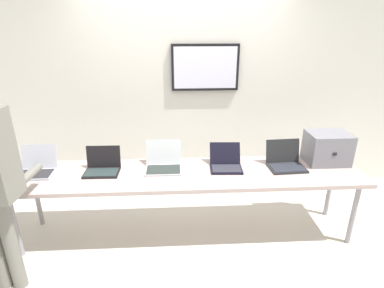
{
  "coord_description": "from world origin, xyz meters",
  "views": [
    {
      "loc": [
        -0.11,
        -2.74,
        2.13
      ],
      "look_at": [
        0.05,
        0.17,
        0.96
      ],
      "focal_mm": 28.88,
      "sensor_mm": 36.0,
      "label": 1
    }
  ],
  "objects_px": {
    "laptop_station_3": "(226,163)",
    "laptop_station_4": "(285,161)",
    "workbench": "(188,176)",
    "laptop_station_2": "(164,163)",
    "laptop_station_0": "(37,167)",
    "equipment_box": "(327,148)",
    "laptop_station_1": "(102,166)"
  },
  "relations": [
    {
      "from": "workbench",
      "to": "laptop_station_0",
      "type": "relative_size",
      "value": 9.95
    },
    {
      "from": "laptop_station_0",
      "to": "laptop_station_4",
      "type": "height_order",
      "value": "laptop_station_4"
    },
    {
      "from": "laptop_station_3",
      "to": "laptop_station_0",
      "type": "bearing_deg",
      "value": -179.51
    },
    {
      "from": "equipment_box",
      "to": "laptop_station_4",
      "type": "xyz_separation_m",
      "value": [
        -0.46,
        -0.08,
        -0.1
      ]
    },
    {
      "from": "workbench",
      "to": "laptop_station_1",
      "type": "bearing_deg",
      "value": 175.4
    },
    {
      "from": "laptop_station_0",
      "to": "laptop_station_4",
      "type": "distance_m",
      "value": 2.5
    },
    {
      "from": "laptop_station_0",
      "to": "workbench",
      "type": "bearing_deg",
      "value": -3.11
    },
    {
      "from": "laptop_station_1",
      "to": "laptop_station_4",
      "type": "xyz_separation_m",
      "value": [
        1.86,
        0.01,
        0.0
      ]
    },
    {
      "from": "workbench",
      "to": "laptop_station_3",
      "type": "height_order",
      "value": "laptop_station_3"
    },
    {
      "from": "laptop_station_0",
      "to": "laptop_station_3",
      "type": "relative_size",
      "value": 0.98
    },
    {
      "from": "laptop_station_1",
      "to": "laptop_station_3",
      "type": "relative_size",
      "value": 0.96
    },
    {
      "from": "equipment_box",
      "to": "laptop_station_4",
      "type": "height_order",
      "value": "equipment_box"
    },
    {
      "from": "laptop_station_0",
      "to": "laptop_station_3",
      "type": "bearing_deg",
      "value": 0.49
    },
    {
      "from": "laptop_station_0",
      "to": "laptop_station_3",
      "type": "height_order",
      "value": "laptop_station_0"
    },
    {
      "from": "laptop_station_3",
      "to": "laptop_station_4",
      "type": "bearing_deg",
      "value": -1.65
    },
    {
      "from": "workbench",
      "to": "laptop_station_4",
      "type": "xyz_separation_m",
      "value": [
        1.01,
        0.08,
        0.1
      ]
    },
    {
      "from": "workbench",
      "to": "laptop_station_2",
      "type": "distance_m",
      "value": 0.29
    },
    {
      "from": "laptop_station_3",
      "to": "laptop_station_4",
      "type": "relative_size",
      "value": 0.95
    },
    {
      "from": "laptop_station_2",
      "to": "laptop_station_3",
      "type": "xyz_separation_m",
      "value": [
        0.64,
        -0.02,
        -0.01
      ]
    },
    {
      "from": "workbench",
      "to": "laptop_station_3",
      "type": "relative_size",
      "value": 9.75
    },
    {
      "from": "laptop_station_3",
      "to": "workbench",
      "type": "bearing_deg",
      "value": -166.2
    },
    {
      "from": "workbench",
      "to": "laptop_station_2",
      "type": "height_order",
      "value": "laptop_station_2"
    },
    {
      "from": "laptop_station_1",
      "to": "laptop_station_3",
      "type": "bearing_deg",
      "value": 1.33
    },
    {
      "from": "laptop_station_3",
      "to": "equipment_box",
      "type": "bearing_deg",
      "value": 3.49
    },
    {
      "from": "laptop_station_2",
      "to": "laptop_station_4",
      "type": "height_order",
      "value": "laptop_station_4"
    },
    {
      "from": "laptop_station_0",
      "to": "laptop_station_3",
      "type": "distance_m",
      "value": 1.88
    },
    {
      "from": "equipment_box",
      "to": "laptop_station_0",
      "type": "xyz_separation_m",
      "value": [
        -2.96,
        -0.08,
        -0.11
      ]
    },
    {
      "from": "laptop_station_1",
      "to": "laptop_station_4",
      "type": "relative_size",
      "value": 0.92
    },
    {
      "from": "workbench",
      "to": "equipment_box",
      "type": "distance_m",
      "value": 1.5
    },
    {
      "from": "equipment_box",
      "to": "laptop_station_1",
      "type": "height_order",
      "value": "equipment_box"
    },
    {
      "from": "laptop_station_1",
      "to": "laptop_station_4",
      "type": "height_order",
      "value": "laptop_station_4"
    },
    {
      "from": "equipment_box",
      "to": "laptop_station_0",
      "type": "relative_size",
      "value": 1.21
    }
  ]
}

